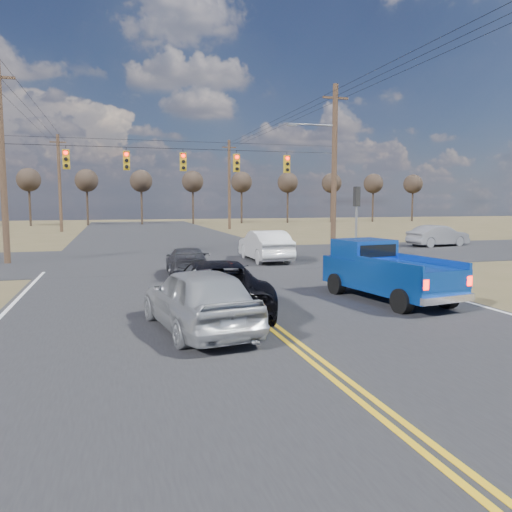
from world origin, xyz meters
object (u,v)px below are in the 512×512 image
object	(u,v)px
white_car_queue	(265,246)
cross_car_east_near	(438,236)
silver_suv	(198,298)
pickup_truck	(385,272)
dgrey_car_queue	(187,262)
black_suv	(216,286)

from	to	relation	value
white_car_queue	cross_car_east_near	distance (m)	15.08
silver_suv	pickup_truck	bearing A→B (deg)	-170.08
white_car_queue	dgrey_car_queue	distance (m)	6.28
black_suv	white_car_queue	bearing A→B (deg)	-109.35
white_car_queue	black_suv	bearing A→B (deg)	66.78
white_car_queue	dgrey_car_queue	bearing A→B (deg)	41.36
dgrey_car_queue	cross_car_east_near	xyz separation A→B (m)	(18.98, 9.08, 0.14)
black_suv	white_car_queue	world-z (taller)	white_car_queue
white_car_queue	cross_car_east_near	xyz separation A→B (m)	(14.25, 4.96, -0.07)
pickup_truck	black_suv	distance (m)	5.57
pickup_truck	white_car_queue	world-z (taller)	pickup_truck
silver_suv	black_suv	bearing A→B (deg)	-121.72
pickup_truck	cross_car_east_near	world-z (taller)	pickup_truck
pickup_truck	dgrey_car_queue	size ratio (longest dim) A/B	1.24
dgrey_car_queue	cross_car_east_near	bearing A→B (deg)	-150.62
silver_suv	white_car_queue	distance (m)	14.49
pickup_truck	dgrey_car_queue	xyz separation A→B (m)	(-5.34, 7.01, -0.30)
silver_suv	white_car_queue	size ratio (longest dim) A/B	0.95
black_suv	cross_car_east_near	world-z (taller)	black_suv
white_car_queue	pickup_truck	bearing A→B (deg)	93.45
silver_suv	dgrey_car_queue	distance (m)	9.24
silver_suv	cross_car_east_near	xyz separation A→B (m)	(20.00, 18.26, -0.06)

